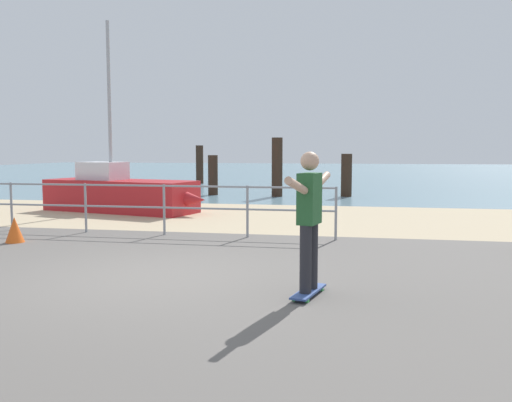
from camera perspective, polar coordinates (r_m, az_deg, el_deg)
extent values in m
cube|color=#605B56|center=(6.85, -14.41, -9.69)|extent=(24.00, 10.00, 0.04)
cube|color=tan|center=(14.37, -0.63, -1.65)|extent=(24.00, 6.00, 0.04)
cube|color=slate|center=(42.10, 7.06, 2.96)|extent=(72.00, 50.00, 0.04)
cylinder|color=gray|center=(12.97, -23.99, -0.55)|extent=(0.05, 0.05, 1.05)
cylinder|color=gray|center=(12.06, -17.23, -0.74)|extent=(0.05, 0.05, 1.05)
cylinder|color=gray|center=(11.35, -9.49, -0.94)|extent=(0.05, 0.05, 1.05)
cylinder|color=gray|center=(10.87, -0.89, -1.14)|extent=(0.05, 0.05, 1.05)
cylinder|color=gray|center=(10.65, 8.27, -1.33)|extent=(0.05, 0.05, 1.05)
cylinder|color=gray|center=(12.02, -17.29, 1.61)|extent=(10.40, 0.04, 0.04)
cylinder|color=gray|center=(12.06, -17.23, -0.49)|extent=(10.40, 0.04, 0.04)
cube|color=#B21E23|center=(15.87, -13.89, 0.50)|extent=(4.61, 2.43, 0.90)
cone|color=#B21E23|center=(14.59, -7.14, 0.19)|extent=(1.25, 1.01, 0.77)
cylinder|color=#9EA0A5|center=(16.06, -14.95, 9.95)|extent=(0.10, 0.10, 4.38)
cube|color=silver|center=(16.21, -15.60, 3.03)|extent=(1.38, 1.16, 0.50)
cube|color=#334C8C|center=(6.67, 5.46, -9.30)|extent=(0.38, 0.82, 0.02)
cylinder|color=#3FBF59|center=(6.41, 5.34, -10.32)|extent=(0.04, 0.07, 0.06)
cylinder|color=#3FBF59|center=(6.46, 3.97, -10.19)|extent=(0.04, 0.07, 0.06)
cylinder|color=#3FBF59|center=(6.92, 6.84, -9.14)|extent=(0.04, 0.07, 0.06)
cylinder|color=#3FBF59|center=(6.97, 5.57, -9.03)|extent=(0.04, 0.07, 0.06)
cylinder|color=#26262B|center=(6.47, 5.16, -6.02)|extent=(0.14, 0.14, 0.80)
cylinder|color=#26262B|center=(6.69, 5.82, -5.64)|extent=(0.14, 0.14, 0.80)
cube|color=#26592D|center=(6.48, 5.55, 0.25)|extent=(0.28, 0.40, 0.60)
sphere|color=tan|center=(6.46, 5.59, 4.14)|extent=(0.22, 0.22, 0.22)
cylinder|color=tan|center=(6.05, 4.23, 1.59)|extent=(0.21, 0.56, 0.23)
cylinder|color=tan|center=(6.89, 6.74, 2.03)|extent=(0.21, 0.56, 0.23)
cylinder|color=#332319|center=(28.02, -5.86, 3.76)|extent=(0.37, 0.37, 1.95)
cylinder|color=#332319|center=(21.03, -4.48, 2.67)|extent=(0.37, 0.37, 1.53)
cylinder|color=#332319|center=(20.26, 2.20, 3.50)|extent=(0.40, 0.40, 2.18)
cylinder|color=#332319|center=(20.52, 9.35, 2.63)|extent=(0.40, 0.40, 1.59)
cone|color=#E55919|center=(11.26, -23.72, -2.78)|extent=(0.36, 0.36, 0.50)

